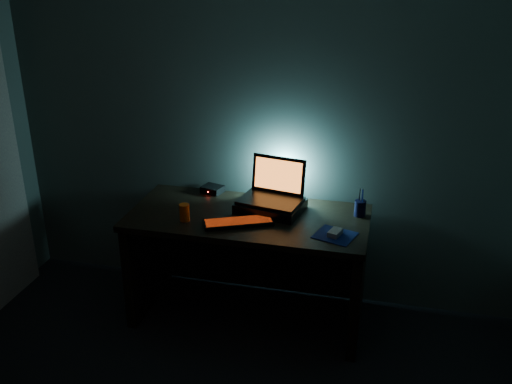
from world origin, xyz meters
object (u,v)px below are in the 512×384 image
Objects in this scene: pen_cup at (360,208)px; router at (213,189)px; laptop at (274,190)px; mouse at (335,233)px; keyboard at (238,222)px; juice_glass at (185,212)px.

router is (-1.01, 0.14, -0.03)m from pen_cup.
laptop is 2.62× the size of router.
pen_cup is at bearing 10.88° from laptop.
pen_cup is at bearing 86.67° from mouse.
pen_cup is (0.71, 0.30, 0.04)m from keyboard.
laptop reaches higher than mouse.
pen_cup is at bearing -1.62° from keyboard.
keyboard is at bearing 4.38° from juice_glass.
mouse is 1.00m from router.
router reaches higher than mouse.
mouse is 0.92m from juice_glass.
mouse is at bearing 0.76° from juice_glass.
laptop is 0.59m from juice_glass.
juice_glass is 0.47m from router.
mouse is at bearing -11.32° from router.
laptop reaches higher than keyboard.
pen_cup is (0.55, 0.00, -0.07)m from laptop.
juice_glass reaches higher than router.
pen_cup is (0.12, 0.31, 0.03)m from mouse.
router is at bearing 172.89° from laptop.
pen_cup reaches higher than keyboard.
mouse is 0.33m from pen_cup.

